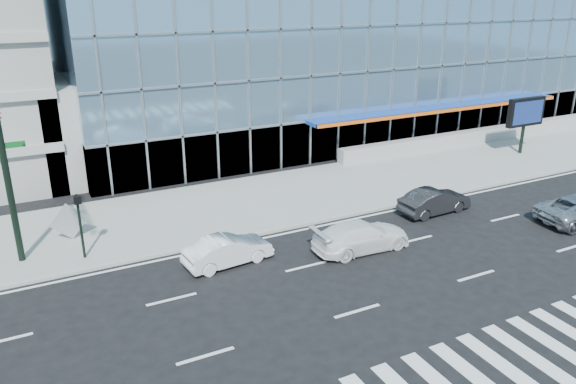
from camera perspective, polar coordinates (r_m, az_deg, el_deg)
name	(u,v)px	position (r m, az deg, el deg)	size (l,w,h in m)	color
ground	(306,267)	(24.70, 1.85, -7.58)	(160.00, 160.00, 0.00)	black
sidewalk	(237,205)	(31.26, -5.23, -1.31)	(120.00, 8.00, 0.15)	gray
theatre_building	(304,34)	(51.52, 1.66, 15.80)	(42.00, 26.00, 15.00)	#719CBC
ramp_block	(89,127)	(38.32, -19.53, 6.25)	(6.00, 8.00, 6.00)	gray
retaining_wall	(502,132)	(47.52, 20.93, 5.71)	(30.00, 0.80, 1.00)	gray
ped_signal_post	(79,217)	(25.88, -20.44, -2.35)	(0.30, 0.33, 3.00)	black
marquee_sign	(526,113)	(43.23, 23.00, 7.39)	(3.20, 0.43, 4.00)	black
white_suv	(361,236)	(26.11, 7.46, -4.45)	(1.92, 4.72, 1.37)	white
white_sedan	(228,250)	(24.77, -6.14, -5.91)	(1.38, 3.95, 1.30)	white
dark_sedan	(434,201)	(31.01, 14.65, -0.90)	(1.43, 4.10, 1.35)	black
tilted_panel	(69,221)	(28.42, -21.34, -2.80)	(1.30, 0.06, 1.30)	#989898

